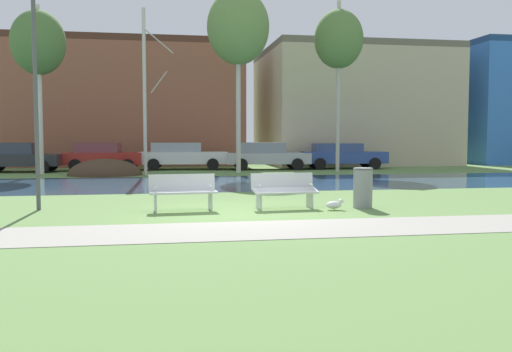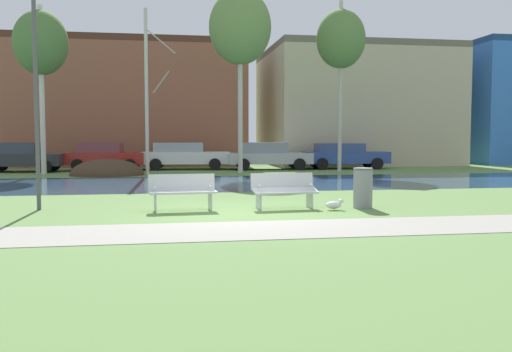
{
  "view_description": "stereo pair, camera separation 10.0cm",
  "coord_description": "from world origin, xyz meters",
  "px_view_note": "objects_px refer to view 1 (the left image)",
  "views": [
    {
      "loc": [
        -1.8,
        -12.45,
        1.76
      ],
      "look_at": [
        0.63,
        1.44,
        0.77
      ],
      "focal_mm": 38.91,
      "sensor_mm": 36.0,
      "label": 1
    },
    {
      "loc": [
        -1.7,
        -12.47,
        1.76
      ],
      "look_at": [
        0.63,
        1.44,
        0.77
      ],
      "focal_mm": 38.91,
      "sensor_mm": 36.0,
      "label": 2
    }
  ],
  "objects_px": {
    "parked_hatch_third_white": "(182,155)",
    "parked_wagon_fourth_silver": "(266,155)",
    "trash_bin": "(363,187)",
    "seagull": "(335,205)",
    "bench_right": "(284,189)",
    "parked_van_nearest_dark": "(18,157)",
    "streetlamp": "(34,40)",
    "parked_suv_fifth_blue": "(342,155)",
    "parked_sedan_second_red": "(103,156)",
    "bench_left": "(183,191)"
  },
  "relations": [
    {
      "from": "streetlamp",
      "to": "parked_van_nearest_dark",
      "type": "xyz_separation_m",
      "value": [
        -4.16,
        15.63,
        -3.28
      ]
    },
    {
      "from": "streetlamp",
      "to": "parked_sedan_second_red",
      "type": "height_order",
      "value": "streetlamp"
    },
    {
      "from": "parked_sedan_second_red",
      "to": "parked_suv_fifth_blue",
      "type": "bearing_deg",
      "value": -2.9
    },
    {
      "from": "streetlamp",
      "to": "bench_left",
      "type": "bearing_deg",
      "value": -11.77
    },
    {
      "from": "bench_left",
      "to": "bench_right",
      "type": "xyz_separation_m",
      "value": [
        2.49,
        0.0,
        0.0
      ]
    },
    {
      "from": "seagull",
      "to": "streetlamp",
      "type": "distance_m",
      "value": 8.18
    },
    {
      "from": "bench_left",
      "to": "parked_van_nearest_dark",
      "type": "relative_size",
      "value": 0.4
    },
    {
      "from": "parked_wagon_fourth_silver",
      "to": "parked_suv_fifth_blue",
      "type": "xyz_separation_m",
      "value": [
        4.35,
        -0.08,
        -0.02
      ]
    },
    {
      "from": "parked_hatch_third_white",
      "to": "parked_wagon_fourth_silver",
      "type": "bearing_deg",
      "value": -8.41
    },
    {
      "from": "parked_van_nearest_dark",
      "to": "parked_suv_fifth_blue",
      "type": "relative_size",
      "value": 0.87
    },
    {
      "from": "trash_bin",
      "to": "parked_wagon_fourth_silver",
      "type": "xyz_separation_m",
      "value": [
        0.76,
        16.76,
        0.26
      ]
    },
    {
      "from": "seagull",
      "to": "parked_van_nearest_dark",
      "type": "bearing_deg",
      "value": 123.69
    },
    {
      "from": "streetlamp",
      "to": "parked_van_nearest_dark",
      "type": "distance_m",
      "value": 16.51
    },
    {
      "from": "streetlamp",
      "to": "parked_wagon_fourth_silver",
      "type": "relative_size",
      "value": 1.33
    },
    {
      "from": "trash_bin",
      "to": "parked_van_nearest_dark",
      "type": "xyz_separation_m",
      "value": [
        -12.05,
        16.59,
        0.26
      ]
    },
    {
      "from": "bench_left",
      "to": "bench_right",
      "type": "bearing_deg",
      "value": 0.0
    },
    {
      "from": "bench_left",
      "to": "parked_wagon_fourth_silver",
      "type": "height_order",
      "value": "parked_wagon_fourth_silver"
    },
    {
      "from": "bench_right",
      "to": "seagull",
      "type": "distance_m",
      "value": 1.29
    },
    {
      "from": "seagull",
      "to": "bench_left",
      "type": "bearing_deg",
      "value": 172.05
    },
    {
      "from": "trash_bin",
      "to": "parked_sedan_second_red",
      "type": "bearing_deg",
      "value": 114.66
    },
    {
      "from": "bench_left",
      "to": "seagull",
      "type": "distance_m",
      "value": 3.68
    },
    {
      "from": "bench_left",
      "to": "streetlamp",
      "type": "xyz_separation_m",
      "value": [
        -3.44,
        0.72,
        3.59
      ]
    },
    {
      "from": "seagull",
      "to": "parked_sedan_second_red",
      "type": "relative_size",
      "value": 0.12
    },
    {
      "from": "parked_sedan_second_red",
      "to": "parked_suv_fifth_blue",
      "type": "relative_size",
      "value": 0.87
    },
    {
      "from": "seagull",
      "to": "streetlamp",
      "type": "xyz_separation_m",
      "value": [
        -7.07,
        1.22,
        3.93
      ]
    },
    {
      "from": "seagull",
      "to": "parked_wagon_fourth_silver",
      "type": "xyz_separation_m",
      "value": [
        1.57,
        17.02,
        0.65
      ]
    },
    {
      "from": "streetlamp",
      "to": "seagull",
      "type": "bearing_deg",
      "value": -9.82
    },
    {
      "from": "seagull",
      "to": "parked_sedan_second_red",
      "type": "bearing_deg",
      "value": 112.1
    },
    {
      "from": "trash_bin",
      "to": "seagull",
      "type": "relative_size",
      "value": 2.09
    },
    {
      "from": "bench_left",
      "to": "streetlamp",
      "type": "bearing_deg",
      "value": 168.23
    },
    {
      "from": "streetlamp",
      "to": "trash_bin",
      "type": "bearing_deg",
      "value": -6.96
    },
    {
      "from": "parked_sedan_second_red",
      "to": "parked_suv_fifth_blue",
      "type": "xyz_separation_m",
      "value": [
        13.07,
        -0.66,
        -0.01
      ]
    },
    {
      "from": "bench_right",
      "to": "parked_suv_fifth_blue",
      "type": "relative_size",
      "value": 0.34
    },
    {
      "from": "parked_wagon_fourth_silver",
      "to": "parked_suv_fifth_blue",
      "type": "relative_size",
      "value": 0.98
    },
    {
      "from": "seagull",
      "to": "parked_van_nearest_dark",
      "type": "relative_size",
      "value": 0.12
    },
    {
      "from": "trash_bin",
      "to": "parked_sedan_second_red",
      "type": "height_order",
      "value": "parked_sedan_second_red"
    },
    {
      "from": "parked_van_nearest_dark",
      "to": "parked_suv_fifth_blue",
      "type": "bearing_deg",
      "value": 0.29
    },
    {
      "from": "bench_left",
      "to": "parked_wagon_fourth_silver",
      "type": "distance_m",
      "value": 17.31
    },
    {
      "from": "trash_bin",
      "to": "streetlamp",
      "type": "relative_size",
      "value": 0.16
    },
    {
      "from": "parked_wagon_fourth_silver",
      "to": "parked_suv_fifth_blue",
      "type": "bearing_deg",
      "value": -1.02
    },
    {
      "from": "parked_suv_fifth_blue",
      "to": "bench_left",
      "type": "bearing_deg",
      "value": -120.15
    },
    {
      "from": "bench_left",
      "to": "parked_hatch_third_white",
      "type": "bearing_deg",
      "value": 87.78
    },
    {
      "from": "bench_left",
      "to": "trash_bin",
      "type": "relative_size",
      "value": 1.63
    },
    {
      "from": "bench_right",
      "to": "streetlamp",
      "type": "height_order",
      "value": "streetlamp"
    },
    {
      "from": "seagull",
      "to": "parked_van_nearest_dark",
      "type": "distance_m",
      "value": 20.27
    },
    {
      "from": "bench_right",
      "to": "trash_bin",
      "type": "xyz_separation_m",
      "value": [
        1.95,
        -0.25,
        0.05
      ]
    },
    {
      "from": "bench_left",
      "to": "trash_bin",
      "type": "distance_m",
      "value": 4.45
    },
    {
      "from": "trash_bin",
      "to": "parked_wagon_fourth_silver",
      "type": "distance_m",
      "value": 16.78
    },
    {
      "from": "parked_van_nearest_dark",
      "to": "parked_suv_fifth_blue",
      "type": "height_order",
      "value": "parked_van_nearest_dark"
    },
    {
      "from": "bench_right",
      "to": "parked_van_nearest_dark",
      "type": "distance_m",
      "value": 19.22
    }
  ]
}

